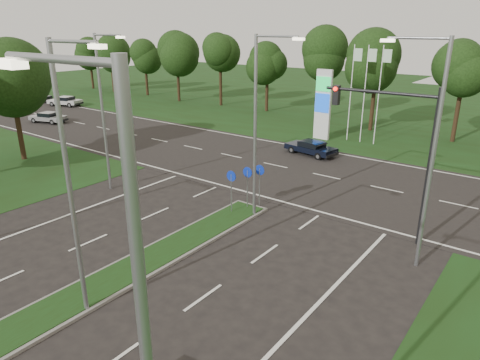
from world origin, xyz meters
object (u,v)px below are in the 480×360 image
Objects in this scene: far_car_a at (48,117)px; far_car_b at (65,101)px; navy_sedan at (311,148)px; far_car_c at (35,97)px; far_car_d at (4,93)px.

far_car_b reaches higher than far_car_a.
navy_sedan is 0.92× the size of far_car_c.
far_car_c is 0.93× the size of far_car_d.
far_car_c is 7.28m from far_car_d.
far_car_b is at bearing -105.22° from far_car_d.
far_car_d is at bearing 76.57° from far_car_b.
far_car_d is (-48.45, -0.17, 0.11)m from navy_sedan.
far_car_b is at bearing 97.17° from navy_sedan.
navy_sedan is 41.19m from far_car_c.
navy_sedan is at bearing -110.42° from far_car_b.
far_car_a is at bearing -149.62° from far_car_b.
far_car_b reaches higher than navy_sedan.
navy_sedan is 0.93× the size of far_car_b.
far_car_a is 21.76m from far_car_d.
far_car_a is at bearing -125.27° from far_car_d.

